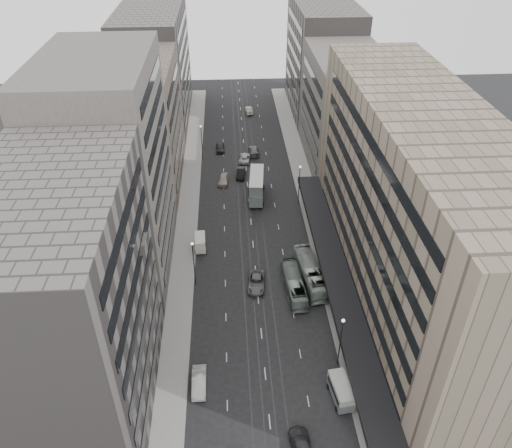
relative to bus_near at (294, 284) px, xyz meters
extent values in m
plane|color=black|center=(-5.61, -9.46, -1.47)|extent=(220.00, 220.00, 0.00)
cube|color=gray|center=(6.39, 28.04, -1.39)|extent=(4.00, 125.00, 0.15)
cube|color=gray|center=(-17.61, 28.04, -1.39)|extent=(4.00, 125.00, 0.15)
cube|color=gray|center=(15.89, -1.46, 13.53)|extent=(15.00, 60.00, 30.00)
cube|color=black|center=(6.39, -1.46, 2.53)|extent=(4.40, 60.00, 0.50)
cube|color=#534D48|center=(15.89, 42.54, 10.53)|extent=(15.00, 28.00, 24.00)
cube|color=#5A5551|center=(15.89, 72.54, 12.53)|extent=(15.00, 32.00, 28.00)
cube|color=#5A5551|center=(-27.11, -17.46, 13.53)|extent=(15.00, 28.00, 30.00)
cube|color=#534D48|center=(-27.11, 9.54, 15.53)|extent=(15.00, 26.00, 34.00)
cube|color=#65584F|center=(-27.11, 36.54, 11.03)|extent=(15.00, 28.00, 25.00)
cube|color=#5A5551|center=(-27.11, 69.54, 12.53)|extent=(15.00, 38.00, 28.00)
cylinder|color=#262628|center=(4.09, -14.46, 2.53)|extent=(0.16, 0.16, 8.00)
sphere|color=silver|center=(4.09, -14.46, 6.63)|extent=(0.44, 0.44, 0.44)
cylinder|color=#262628|center=(4.09, 25.54, 2.53)|extent=(0.16, 0.16, 8.00)
sphere|color=silver|center=(4.09, 25.54, 6.63)|extent=(0.44, 0.44, 0.44)
cylinder|color=#262628|center=(-15.31, 2.54, 2.53)|extent=(0.16, 0.16, 8.00)
sphere|color=silver|center=(-15.31, 2.54, 6.63)|extent=(0.44, 0.44, 0.44)
cylinder|color=#262628|center=(-15.31, 45.54, 2.53)|extent=(0.16, 0.16, 8.00)
sphere|color=silver|center=(-15.31, 45.54, 6.63)|extent=(0.44, 0.44, 0.44)
imported|color=gray|center=(0.00, 0.00, 0.00)|extent=(3.15, 10.66, 2.93)
imported|color=#929D95|center=(2.89, 2.28, 0.22)|extent=(4.25, 12.32, 3.36)
cube|color=slate|center=(-4.02, 28.11, 0.27)|extent=(3.47, 9.66, 2.42)
cube|color=slate|center=(-4.02, 28.11, 2.53)|extent=(3.39, 9.28, 2.10)
cube|color=silver|center=(-4.02, 28.11, 3.64)|extent=(3.47, 9.66, 0.13)
cylinder|color=black|center=(-5.64, 24.84, -0.94)|extent=(0.39, 1.07, 1.05)
cylinder|color=black|center=(-3.02, 24.60, -0.94)|extent=(0.39, 1.07, 1.05)
cylinder|color=black|center=(-5.02, 31.62, -0.94)|extent=(0.39, 1.07, 1.05)
cylinder|color=black|center=(-2.41, 31.38, -0.94)|extent=(0.39, 1.07, 1.05)
cube|color=#5A5E62|center=(3.39, -19.75, -0.46)|extent=(2.69, 5.16, 1.29)
cube|color=#ABAAA6|center=(3.39, -19.75, 0.69)|extent=(2.63, 5.06, 1.01)
cylinder|color=black|center=(2.58, -21.50, -1.10)|extent=(0.30, 0.76, 0.73)
cylinder|color=black|center=(4.62, -21.23, -1.10)|extent=(0.30, 0.76, 0.73)
cylinder|color=black|center=(2.15, -18.27, -1.10)|extent=(0.30, 0.76, 0.73)
cylinder|color=black|center=(4.20, -18.00, -1.10)|extent=(0.30, 0.76, 0.73)
cube|color=silver|center=(-14.81, 11.83, -0.53)|extent=(1.96, 4.05, 1.23)
cube|color=silver|center=(-14.81, 11.83, 0.56)|extent=(1.92, 3.97, 0.96)
cylinder|color=black|center=(-15.65, 10.48, -1.15)|extent=(0.21, 0.64, 0.64)
cylinder|color=black|center=(-13.86, 10.56, -1.15)|extent=(0.21, 0.64, 0.64)
cylinder|color=black|center=(-15.76, 13.11, -1.15)|extent=(0.21, 0.64, 0.64)
cylinder|color=black|center=(-13.97, 13.18, -1.15)|extent=(0.21, 0.64, 0.64)
imported|color=beige|center=(-14.11, -16.90, -0.63)|extent=(1.80, 5.07, 1.67)
imported|color=#5B5B5D|center=(-5.69, 1.63, -0.68)|extent=(3.22, 5.93, 1.58)
imported|color=#262629|center=(-2.36, -26.39, -0.64)|extent=(2.69, 5.85, 1.66)
imported|color=#A49688|center=(-10.61, 34.44, -0.61)|extent=(2.65, 5.24, 1.71)
imported|color=black|center=(-6.85, 37.02, -0.65)|extent=(2.26, 5.11, 1.63)
imported|color=silver|center=(-5.79, 44.19, -0.73)|extent=(3.03, 5.52, 1.47)
imported|color=slate|center=(-3.53, 47.60, -0.65)|extent=(2.57, 5.73, 1.63)
imported|color=#262528|center=(-11.28, 49.72, -0.65)|extent=(2.02, 4.82, 1.63)
imported|color=#B2A393|center=(-3.41, 72.25, -0.64)|extent=(2.12, 5.12, 1.65)
camera|label=1|loc=(-9.38, -57.52, 51.71)|focal=35.00mm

